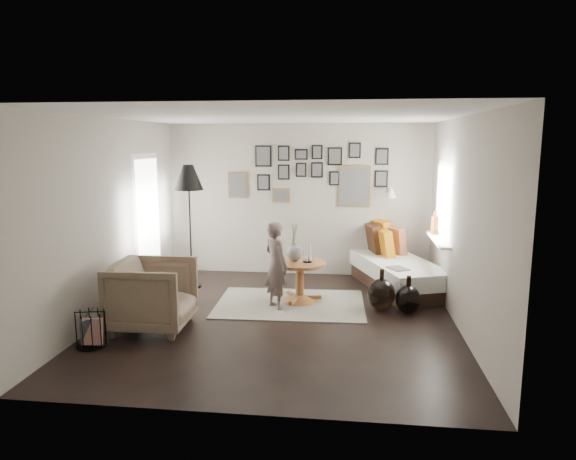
# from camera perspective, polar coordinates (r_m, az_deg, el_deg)

# --- Properties ---
(ground) EXTENTS (4.80, 4.80, 0.00)m
(ground) POSITION_cam_1_polar(r_m,az_deg,el_deg) (6.82, -0.93, -9.86)
(ground) COLOR black
(ground) RESTS_ON ground
(wall_back) EXTENTS (4.50, 0.00, 4.50)m
(wall_back) POSITION_cam_1_polar(r_m,az_deg,el_deg) (8.86, 1.14, 3.35)
(wall_back) COLOR #9D9589
(wall_back) RESTS_ON ground
(wall_front) EXTENTS (4.50, 0.00, 4.50)m
(wall_front) POSITION_cam_1_polar(r_m,az_deg,el_deg) (4.17, -5.44, -3.97)
(wall_front) COLOR #9D9589
(wall_front) RESTS_ON ground
(wall_left) EXTENTS (0.00, 4.80, 4.80)m
(wall_left) POSITION_cam_1_polar(r_m,az_deg,el_deg) (7.15, -19.12, 1.28)
(wall_left) COLOR #9D9589
(wall_left) RESTS_ON ground
(wall_right) EXTENTS (0.00, 4.80, 4.80)m
(wall_right) POSITION_cam_1_polar(r_m,az_deg,el_deg) (6.58, 18.83, 0.60)
(wall_right) COLOR #9D9589
(wall_right) RESTS_ON ground
(ceiling) EXTENTS (4.80, 4.80, 0.00)m
(ceiling) POSITION_cam_1_polar(r_m,az_deg,el_deg) (6.43, -1.00, 12.54)
(ceiling) COLOR white
(ceiling) RESTS_ON wall_back
(door_left) EXTENTS (0.00, 2.14, 2.14)m
(door_left) POSITION_cam_1_polar(r_m,az_deg,el_deg) (8.27, -15.33, 0.79)
(door_left) COLOR white
(door_left) RESTS_ON wall_left
(window_right) EXTENTS (0.15, 1.32, 1.30)m
(window_right) POSITION_cam_1_polar(r_m,az_deg,el_deg) (7.93, 16.19, -0.48)
(window_right) COLOR white
(window_right) RESTS_ON wall_right
(gallery_wall) EXTENTS (2.74, 0.03, 1.08)m
(gallery_wall) POSITION_cam_1_polar(r_m,az_deg,el_deg) (8.78, 3.02, 6.18)
(gallery_wall) COLOR brown
(gallery_wall) RESTS_ON wall_back
(wall_sconce) EXTENTS (0.18, 0.36, 0.16)m
(wall_sconce) POSITION_cam_1_polar(r_m,az_deg,el_deg) (8.56, 11.37, 4.03)
(wall_sconce) COLOR white
(wall_sconce) RESTS_ON wall_back
(rug) EXTENTS (2.13, 1.53, 0.01)m
(rug) POSITION_cam_1_polar(r_m,az_deg,el_deg) (7.41, 0.26, -8.19)
(rug) COLOR silver
(rug) RESTS_ON ground
(pedestal_table) EXTENTS (0.76, 0.76, 0.59)m
(pedestal_table) POSITION_cam_1_polar(r_m,az_deg,el_deg) (7.44, 1.31, -5.95)
(pedestal_table) COLOR brown
(pedestal_table) RESTS_ON ground
(vase) EXTENTS (0.22, 0.22, 0.54)m
(vase) POSITION_cam_1_polar(r_m,az_deg,el_deg) (7.35, 0.72, -2.25)
(vase) COLOR black
(vase) RESTS_ON pedestal_table
(candles) EXTENTS (0.13, 0.13, 0.28)m
(candles) POSITION_cam_1_polar(r_m,az_deg,el_deg) (7.32, 2.18, -2.54)
(candles) COLOR black
(candles) RESTS_ON pedestal_table
(daybed) EXTENTS (1.51, 2.19, 1.00)m
(daybed) POSITION_cam_1_polar(r_m,az_deg,el_deg) (8.34, 12.03, -4.22)
(daybed) COLOR black
(daybed) RESTS_ON ground
(magazine_on_daybed) EXTENTS (0.35, 0.38, 0.02)m
(magazine_on_daybed) POSITION_cam_1_polar(r_m,az_deg,el_deg) (7.67, 12.13, -4.20)
(magazine_on_daybed) COLOR black
(magazine_on_daybed) RESTS_ON daybed
(armchair) EXTENTS (0.97, 0.95, 0.86)m
(armchair) POSITION_cam_1_polar(r_m,az_deg,el_deg) (6.58, -14.80, -6.99)
(armchair) COLOR brown
(armchair) RESTS_ON ground
(armchair_cushion) EXTENTS (0.39, 0.40, 0.18)m
(armchair_cushion) POSITION_cam_1_polar(r_m,az_deg,el_deg) (6.60, -14.42, -6.46)
(armchair_cushion) COLOR beige
(armchair_cushion) RESTS_ON armchair
(floor_lamp) EXTENTS (0.45, 0.45, 1.94)m
(floor_lamp) POSITION_cam_1_polar(r_m,az_deg,el_deg) (8.11, -10.98, 5.24)
(floor_lamp) COLOR black
(floor_lamp) RESTS_ON ground
(magazine_basket) EXTENTS (0.39, 0.39, 0.40)m
(magazine_basket) POSITION_cam_1_polar(r_m,az_deg,el_deg) (6.31, -21.06, -10.26)
(magazine_basket) COLOR black
(magazine_basket) RESTS_ON ground
(demijohn_large) EXTENTS (0.38, 0.38, 0.57)m
(demijohn_large) POSITION_cam_1_polar(r_m,az_deg,el_deg) (7.23, 10.33, -7.01)
(demijohn_large) COLOR black
(demijohn_large) RESTS_ON ground
(demijohn_small) EXTENTS (0.34, 0.34, 0.52)m
(demijohn_small) POSITION_cam_1_polar(r_m,az_deg,el_deg) (7.16, 13.20, -7.51)
(demijohn_small) COLOR black
(demijohn_small) RESTS_ON ground
(child) EXTENTS (0.52, 0.53, 1.22)m
(child) POSITION_cam_1_polar(r_m,az_deg,el_deg) (7.08, -1.32, -3.95)
(child) COLOR brown
(child) RESTS_ON ground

